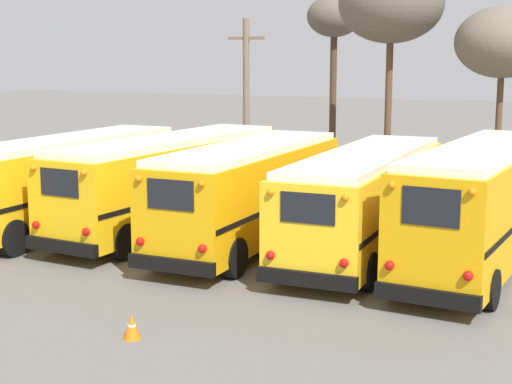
{
  "coord_description": "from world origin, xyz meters",
  "views": [
    {
      "loc": [
        10.09,
        -21.23,
        5.71
      ],
      "look_at": [
        0.0,
        -0.02,
        1.59
      ],
      "focal_mm": 55.0,
      "sensor_mm": 36.0,
      "label": 1
    }
  ],
  "objects_px": {
    "school_bus_1": "(171,179)",
    "bare_tree_0": "(334,21)",
    "school_bus_3": "(366,198)",
    "bare_tree_2": "(391,4)",
    "school_bus_0": "(66,178)",
    "bare_tree_1": "(503,43)",
    "utility_pole": "(246,97)",
    "school_bus_4": "(482,203)",
    "traffic_cone": "(132,327)",
    "school_bus_2": "(250,191)"
  },
  "relations": [
    {
      "from": "school_bus_2",
      "to": "utility_pole",
      "type": "height_order",
      "value": "utility_pole"
    },
    {
      "from": "school_bus_2",
      "to": "traffic_cone",
      "type": "relative_size",
      "value": 18.19
    },
    {
      "from": "school_bus_0",
      "to": "school_bus_1",
      "type": "xyz_separation_m",
      "value": [
        3.34,
        1.2,
        0.03
      ]
    },
    {
      "from": "bare_tree_0",
      "to": "bare_tree_1",
      "type": "height_order",
      "value": "bare_tree_0"
    },
    {
      "from": "school_bus_2",
      "to": "traffic_cone",
      "type": "bearing_deg",
      "value": -81.11
    },
    {
      "from": "school_bus_3",
      "to": "school_bus_2",
      "type": "bearing_deg",
      "value": -165.78
    },
    {
      "from": "school_bus_3",
      "to": "traffic_cone",
      "type": "height_order",
      "value": "school_bus_3"
    },
    {
      "from": "bare_tree_1",
      "to": "utility_pole",
      "type": "bearing_deg",
      "value": 173.51
    },
    {
      "from": "bare_tree_1",
      "to": "school_bus_0",
      "type": "bearing_deg",
      "value": -138.76
    },
    {
      "from": "school_bus_2",
      "to": "school_bus_3",
      "type": "distance_m",
      "value": 3.45
    },
    {
      "from": "utility_pole",
      "to": "bare_tree_1",
      "type": "xyz_separation_m",
      "value": [
        11.48,
        -1.31,
        2.34
      ]
    },
    {
      "from": "school_bus_1",
      "to": "traffic_cone",
      "type": "distance_m",
      "value": 10.29
    },
    {
      "from": "traffic_cone",
      "to": "school_bus_1",
      "type": "bearing_deg",
      "value": 116.94
    },
    {
      "from": "school_bus_0",
      "to": "school_bus_3",
      "type": "bearing_deg",
      "value": 6.24
    },
    {
      "from": "school_bus_4",
      "to": "traffic_cone",
      "type": "bearing_deg",
      "value": -122.12
    },
    {
      "from": "school_bus_0",
      "to": "school_bus_2",
      "type": "height_order",
      "value": "school_bus_2"
    },
    {
      "from": "school_bus_1",
      "to": "bare_tree_1",
      "type": "relative_size",
      "value": 1.42
    },
    {
      "from": "bare_tree_0",
      "to": "bare_tree_2",
      "type": "distance_m",
      "value": 6.34
    },
    {
      "from": "school_bus_0",
      "to": "bare_tree_0",
      "type": "bearing_deg",
      "value": 76.03
    },
    {
      "from": "school_bus_2",
      "to": "bare_tree_1",
      "type": "xyz_separation_m",
      "value": [
        5.57,
        10.5,
        4.46
      ]
    },
    {
      "from": "school_bus_3",
      "to": "school_bus_0",
      "type": "bearing_deg",
      "value": -173.76
    },
    {
      "from": "school_bus_4",
      "to": "bare_tree_1",
      "type": "height_order",
      "value": "bare_tree_1"
    },
    {
      "from": "school_bus_0",
      "to": "school_bus_3",
      "type": "distance_m",
      "value": 10.09
    },
    {
      "from": "school_bus_3",
      "to": "school_bus_1",
      "type": "bearing_deg",
      "value": 179.1
    },
    {
      "from": "bare_tree_1",
      "to": "traffic_cone",
      "type": "bearing_deg",
      "value": -103.0
    },
    {
      "from": "school_bus_0",
      "to": "traffic_cone",
      "type": "height_order",
      "value": "school_bus_0"
    },
    {
      "from": "school_bus_0",
      "to": "school_bus_4",
      "type": "bearing_deg",
      "value": 3.18
    },
    {
      "from": "school_bus_0",
      "to": "school_bus_1",
      "type": "height_order",
      "value": "school_bus_1"
    },
    {
      "from": "school_bus_4",
      "to": "school_bus_0",
      "type": "bearing_deg",
      "value": -176.82
    },
    {
      "from": "school_bus_1",
      "to": "bare_tree_2",
      "type": "xyz_separation_m",
      "value": [
        4.59,
        9.35,
        5.99
      ]
    },
    {
      "from": "school_bus_4",
      "to": "school_bus_3",
      "type": "bearing_deg",
      "value": 173.97
    },
    {
      "from": "utility_pole",
      "to": "school_bus_3",
      "type": "bearing_deg",
      "value": -49.81
    },
    {
      "from": "school_bus_3",
      "to": "bare_tree_2",
      "type": "relative_size",
      "value": 1.12
    },
    {
      "from": "school_bus_2",
      "to": "bare_tree_2",
      "type": "distance_m",
      "value": 11.98
    },
    {
      "from": "bare_tree_2",
      "to": "traffic_cone",
      "type": "bearing_deg",
      "value": -89.92
    },
    {
      "from": "school_bus_3",
      "to": "utility_pole",
      "type": "relative_size",
      "value": 1.41
    },
    {
      "from": "school_bus_2",
      "to": "utility_pole",
      "type": "relative_size",
      "value": 1.29
    },
    {
      "from": "utility_pole",
      "to": "school_bus_1",
      "type": "bearing_deg",
      "value": -76.69
    },
    {
      "from": "school_bus_3",
      "to": "bare_tree_2",
      "type": "bearing_deg",
      "value": 102.52
    },
    {
      "from": "bare_tree_0",
      "to": "traffic_cone",
      "type": "relative_size",
      "value": 16.36
    },
    {
      "from": "school_bus_0",
      "to": "bare_tree_1",
      "type": "bearing_deg",
      "value": 41.24
    },
    {
      "from": "school_bus_0",
      "to": "utility_pole",
      "type": "height_order",
      "value": "utility_pole"
    },
    {
      "from": "school_bus_4",
      "to": "bare_tree_1",
      "type": "distance_m",
      "value": 10.97
    },
    {
      "from": "school_bus_4",
      "to": "bare_tree_2",
      "type": "relative_size",
      "value": 1.07
    },
    {
      "from": "school_bus_1",
      "to": "bare_tree_0",
      "type": "xyz_separation_m",
      "value": [
        0.48,
        14.15,
        5.61
      ]
    },
    {
      "from": "school_bus_1",
      "to": "bare_tree_0",
      "type": "bearing_deg",
      "value": 88.07
    },
    {
      "from": "traffic_cone",
      "to": "school_bus_4",
      "type": "bearing_deg",
      "value": 57.88
    },
    {
      "from": "school_bus_3",
      "to": "school_bus_4",
      "type": "relative_size",
      "value": 1.04
    },
    {
      "from": "school_bus_3",
      "to": "bare_tree_0",
      "type": "height_order",
      "value": "bare_tree_0"
    },
    {
      "from": "school_bus_4",
      "to": "bare_tree_0",
      "type": "xyz_separation_m",
      "value": [
        -9.56,
        14.61,
        5.5
      ]
    }
  ]
}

